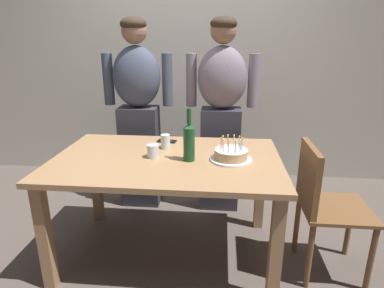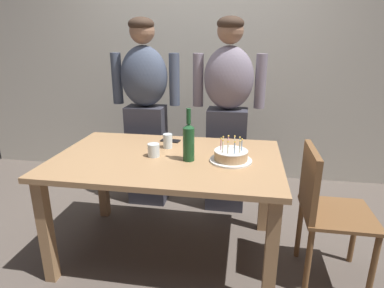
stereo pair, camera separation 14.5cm
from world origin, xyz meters
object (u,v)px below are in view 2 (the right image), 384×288
Objects in this scene: person_man_bearded at (146,111)px; person_woman_cardigan at (227,114)px; cell_phone at (170,141)px; wine_bottle at (189,141)px; water_glass_far at (154,150)px; birthday_cake at (231,156)px; dining_chair at (323,205)px; water_glass_near at (168,141)px.

person_woman_cardigan is (0.73, 0.00, 0.00)m from person_man_bearded.
cell_phone is 0.59m from person_woman_cardigan.
wine_bottle reaches higher than cell_phone.
water_glass_far is at bearing -87.32° from cell_phone.
cell_phone is (-0.48, 0.35, -0.03)m from birthday_cake.
dining_chair is (1.38, -0.83, -0.36)m from person_man_bearded.
water_glass_near is 0.30m from wine_bottle.
water_glass_far is at bearing 59.72° from person_woman_cardigan.
birthday_cake is at bearing 83.21° from dining_chair.
wine_bottle is (0.24, -0.03, 0.09)m from water_glass_far.
dining_chair is (0.65, -0.83, -0.36)m from person_woman_cardigan.
water_glass_near is at bearing -75.43° from cell_phone.
wine_bottle is 2.37× the size of cell_phone.
birthday_cake is 0.50m from water_glass_near.
person_man_bearded is at bearing 0.00° from person_woman_cardigan.
cell_phone is 1.16m from dining_chair.
cell_phone is at bearing 68.34° from dining_chair.
water_glass_near is 1.17× the size of water_glass_far.
wine_bottle is at bearing -52.94° from cell_phone.
wine_bottle reaches higher than birthday_cake.
birthday_cake is at bearing -28.25° from cell_phone.
wine_bottle is at bearing -174.16° from birthday_cake.
person_man_bearded is (-0.29, 0.75, 0.09)m from water_glass_far.
person_woman_cardigan reaches higher than dining_chair.
person_man_bearded is 1.65m from dining_chair.
dining_chair is at bearing -2.80° from wine_bottle.
water_glass_far is at bearing 110.78° from person_man_bearded.
person_woman_cardigan is at bearing 38.26° from dining_chair.
person_man_bearded is (-0.34, 0.56, 0.08)m from water_glass_near.
birthday_cake is 0.64m from dining_chair.
person_man_bearded is at bearing 136.45° from birthday_cake.
water_glass_near is 0.12× the size of dining_chair.
person_woman_cardigan is (0.39, 0.56, 0.08)m from water_glass_near.
wine_bottle is at bearing 123.94° from person_man_bearded.
dining_chair is (1.04, -0.26, -0.27)m from water_glass_near.
water_glass_near is at bearing 157.16° from birthday_cake.
birthday_cake is 0.16× the size of person_man_bearded.
cell_phone is at bearing 128.05° from person_man_bearded.
cell_phone is 0.53m from person_man_bearded.
dining_chair reaches higher than water_glass_far.
cell_phone is 0.09× the size of person_woman_cardigan.
person_man_bearded is at bearing 110.78° from water_glass_far.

